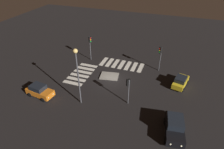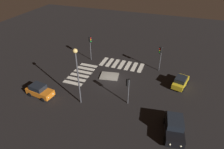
% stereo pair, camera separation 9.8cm
% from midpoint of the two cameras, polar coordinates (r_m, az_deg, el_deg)
% --- Properties ---
extents(ground_plane, '(80.00, 80.00, 0.00)m').
position_cam_midpoint_polar(ground_plane, '(30.43, 0.09, -1.58)').
color(ground_plane, black).
extents(traffic_island, '(3.22, 2.64, 0.18)m').
position_cam_midpoint_polar(traffic_island, '(31.18, -0.69, -0.46)').
color(traffic_island, gray).
rests_on(traffic_island, ground).
extents(car_orange, '(4.07, 2.23, 1.71)m').
position_cam_midpoint_polar(car_orange, '(28.60, -20.51, -4.47)').
color(car_orange, orange).
rests_on(car_orange, ground).
extents(car_yellow, '(2.39, 3.93, 1.61)m').
position_cam_midpoint_polar(car_yellow, '(30.41, 19.68, -1.99)').
color(car_yellow, gold).
rests_on(car_yellow, ground).
extents(car_black, '(2.56, 4.64, 1.94)m').
position_cam_midpoint_polar(car_black, '(22.86, 18.03, -14.53)').
color(car_black, black).
rests_on(car_black, ground).
extents(traffic_light_west, '(0.54, 0.53, 3.73)m').
position_cam_midpoint_polar(traffic_light_west, '(24.48, 4.90, -3.22)').
color(traffic_light_west, '#47474C').
rests_on(traffic_light_west, ground).
extents(traffic_light_east, '(0.53, 0.54, 4.55)m').
position_cam_midpoint_polar(traffic_light_east, '(34.78, -6.31, 9.31)').
color(traffic_light_east, '#47474C').
rests_on(traffic_light_east, ground).
extents(traffic_light_south, '(0.53, 0.54, 4.28)m').
position_cam_midpoint_polar(traffic_light_south, '(32.17, 14.18, 6.07)').
color(traffic_light_south, '#47474C').
rests_on(traffic_light_south, ground).
extents(street_lamp, '(0.56, 0.56, 7.90)m').
position_cam_midpoint_polar(street_lamp, '(23.38, -10.16, 1.88)').
color(street_lamp, '#47474C').
rests_on(street_lamp, ground).
extents(crosswalk_near, '(7.60, 3.20, 0.02)m').
position_cam_midpoint_polar(crosswalk_near, '(34.57, 2.98, 2.95)').
color(crosswalk_near, silver).
rests_on(crosswalk_near, ground).
extents(crosswalk_side, '(3.20, 6.45, 0.02)m').
position_cam_midpoint_polar(crosswalk_side, '(32.36, -8.97, 0.29)').
color(crosswalk_side, silver).
rests_on(crosswalk_side, ground).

